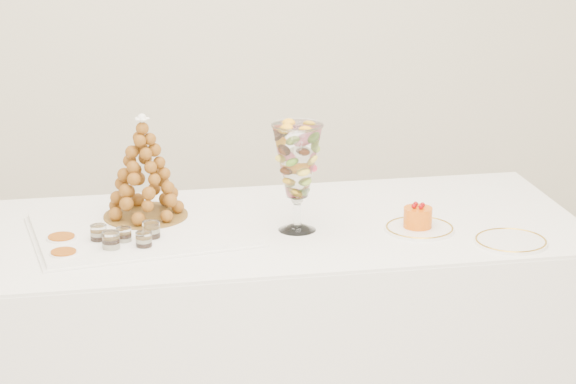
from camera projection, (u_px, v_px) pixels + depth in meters
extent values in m
cube|color=white|center=(249.00, 345.00, 3.63)|extent=(2.14, 0.94, 0.79)
cube|color=white|center=(248.00, 229.00, 3.51)|extent=(2.13, 0.94, 0.01)
cube|color=white|center=(142.00, 229.00, 3.46)|extent=(0.72, 0.59, 0.02)
cylinder|color=white|center=(297.00, 227.00, 3.48)|extent=(0.12, 0.12, 0.02)
cylinder|color=white|center=(297.00, 211.00, 3.46)|extent=(0.02, 0.02, 0.08)
sphere|color=white|center=(297.00, 199.00, 3.45)|extent=(0.04, 0.04, 0.04)
cylinder|color=white|center=(419.00, 229.00, 3.48)|extent=(0.22, 0.22, 0.01)
cylinder|color=white|center=(511.00, 241.00, 3.37)|extent=(0.22, 0.22, 0.01)
cylinder|color=white|center=(99.00, 236.00, 3.33)|extent=(0.06, 0.06, 0.07)
cylinder|color=white|center=(124.00, 238.00, 3.32)|extent=(0.05, 0.05, 0.06)
cylinder|color=white|center=(151.00, 233.00, 3.35)|extent=(0.07, 0.07, 0.07)
cylinder|color=white|center=(111.00, 244.00, 3.26)|extent=(0.06, 0.06, 0.07)
cylinder|color=white|center=(144.00, 243.00, 3.28)|extent=(0.05, 0.05, 0.06)
cylinder|color=white|center=(62.00, 241.00, 3.34)|extent=(0.09, 0.09, 0.03)
cylinder|color=white|center=(64.00, 256.00, 3.23)|extent=(0.08, 0.08, 0.03)
cylinder|color=brown|center=(146.00, 215.00, 3.54)|extent=(0.27, 0.27, 0.01)
cone|color=brown|center=(144.00, 166.00, 3.49)|extent=(0.27, 0.27, 0.32)
sphere|color=white|center=(142.00, 119.00, 3.45)|extent=(0.03, 0.03, 0.03)
cylinder|color=#E65F0A|center=(418.00, 217.00, 3.47)|extent=(0.09, 0.09, 0.06)
sphere|color=#950508|center=(423.00, 205.00, 3.46)|extent=(0.02, 0.02, 0.02)
sphere|color=#950508|center=(416.00, 204.00, 3.47)|extent=(0.02, 0.02, 0.02)
sphere|color=#950508|center=(414.00, 206.00, 3.45)|extent=(0.02, 0.02, 0.02)
sphere|color=#950508|center=(421.00, 207.00, 3.44)|extent=(0.02, 0.02, 0.02)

